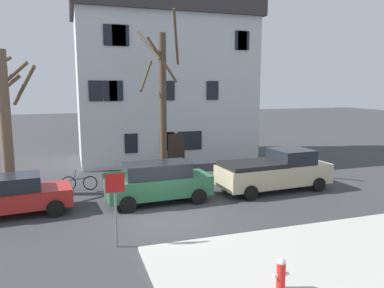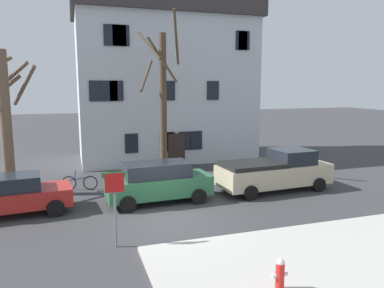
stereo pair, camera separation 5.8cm
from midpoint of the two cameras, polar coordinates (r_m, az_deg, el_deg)
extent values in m
plane|color=#38383A|center=(14.56, -3.61, -11.51)|extent=(120.00, 120.00, 0.00)
cube|color=#B7B5AD|center=(11.35, 26.28, -18.30)|extent=(11.13, 7.65, 0.12)
cube|color=silver|center=(26.27, -4.30, 8.30)|extent=(11.74, 6.04, 9.60)
cube|color=#383333|center=(26.87, -4.46, 21.02)|extent=(12.24, 6.54, 2.24)
cube|color=#2D231E|center=(23.63, -2.55, -0.90)|extent=(1.10, 0.12, 2.10)
cube|color=black|center=(22.96, -9.43, 0.09)|extent=(0.80, 0.08, 1.20)
cube|color=black|center=(23.40, -4.00, 0.36)|extent=(0.80, 0.08, 1.20)
cube|color=black|center=(23.43, -3.72, 0.37)|extent=(0.80, 0.08, 1.20)
cube|color=black|center=(23.71, -1.28, 0.49)|extent=(0.80, 0.08, 1.20)
cube|color=black|center=(23.94, 0.50, 0.57)|extent=(0.80, 0.08, 1.20)
cube|color=black|center=(22.48, -14.70, 7.93)|extent=(0.80, 0.08, 1.20)
cube|color=black|center=(22.55, -12.56, 8.01)|extent=(0.80, 0.08, 1.20)
cube|color=black|center=(22.59, -11.69, 8.04)|extent=(0.80, 0.08, 1.20)
cube|color=black|center=(23.18, -3.74, 8.22)|extent=(0.80, 0.08, 1.20)
cube|color=black|center=(24.08, 3.12, 8.25)|extent=(0.80, 0.08, 1.20)
cube|color=black|center=(22.75, -12.57, 16.10)|extent=(0.80, 0.08, 1.20)
cube|color=black|center=(22.81, -11.28, 16.12)|extent=(0.80, 0.08, 1.20)
cube|color=black|center=(22.83, -10.79, 16.13)|extent=(0.80, 0.08, 1.20)
cube|color=black|center=(25.02, 7.51, 15.56)|extent=(0.80, 0.08, 1.20)
cube|color=black|center=(25.10, 7.87, 15.53)|extent=(0.80, 0.08, 1.20)
cylinder|color=brown|center=(19.04, -26.90, 2.77)|extent=(0.51, 0.51, 6.71)
cylinder|color=brown|center=(19.41, -24.57, 8.16)|extent=(1.35, 1.86, 1.90)
cylinder|color=brown|center=(19.52, -25.80, 9.74)|extent=(1.43, 1.09, 1.15)
cylinder|color=brown|center=(19.71, -27.16, 7.53)|extent=(1.63, 0.37, 1.42)
cylinder|color=#4C3D2D|center=(20.05, -4.59, 5.58)|extent=(0.39, 0.39, 7.84)
cylinder|color=#4C3D2D|center=(20.07, -2.58, 16.07)|extent=(0.75, 1.51, 2.69)
cylinder|color=#4C3D2D|center=(19.56, -6.83, 14.89)|extent=(0.95, 1.77, 1.59)
cylinder|color=#4C3D2D|center=(19.34, -4.72, 12.79)|extent=(1.54, 0.53, 2.31)
cylinder|color=#4C3D2D|center=(20.30, -7.18, 10.45)|extent=(1.06, 1.74, 1.74)
cube|color=#AD231E|center=(16.39, -25.79, -7.59)|extent=(4.44, 2.17, 0.70)
cube|color=#1E232B|center=(16.23, -25.94, -5.41)|extent=(2.11, 1.74, 0.58)
cylinder|color=black|center=(17.33, -20.76, -7.54)|extent=(0.70, 0.28, 0.68)
cylinder|color=black|center=(15.63, -20.40, -9.30)|extent=(0.70, 0.28, 0.68)
cube|color=#2D6B42|center=(16.41, -5.23, -6.44)|extent=(4.62, 1.92, 0.85)
cube|color=#1E232B|center=(16.20, -5.57, -3.97)|extent=(2.89, 1.64, 0.62)
cylinder|color=black|center=(17.75, -1.12, -6.56)|extent=(0.69, 0.25, 0.68)
cylinder|color=black|center=(16.22, 0.94, -8.07)|extent=(0.69, 0.25, 0.68)
cylinder|color=black|center=(17.00, -11.07, -7.44)|extent=(0.69, 0.25, 0.68)
cylinder|color=black|center=(15.39, -9.95, -9.15)|extent=(0.69, 0.25, 0.68)
cube|color=#C6B793|center=(18.64, 12.42, -4.56)|extent=(5.70, 2.38, 0.96)
cube|color=#1E232B|center=(19.04, 15.01, -1.82)|extent=(1.89, 1.91, 0.70)
cube|color=black|center=(17.86, 9.21, -3.14)|extent=(3.02, 2.14, 0.20)
cylinder|color=black|center=(20.63, 15.18, -4.67)|extent=(0.69, 0.26, 0.68)
cylinder|color=black|center=(19.09, 18.86, -5.94)|extent=(0.69, 0.26, 0.68)
cylinder|color=black|center=(18.65, 5.73, -5.84)|extent=(0.69, 0.26, 0.68)
cylinder|color=black|center=(16.93, 8.94, -7.44)|extent=(0.69, 0.26, 0.68)
cylinder|color=red|center=(9.88, 13.38, -19.22)|extent=(0.22, 0.22, 0.68)
sphere|color=silver|center=(9.71, 13.46, -17.34)|extent=(0.21, 0.21, 0.21)
cylinder|color=silver|center=(9.78, 12.54, -19.25)|extent=(0.10, 0.09, 0.09)
cylinder|color=silver|center=(9.94, 14.22, -18.85)|extent=(0.10, 0.09, 0.09)
cylinder|color=slate|center=(12.04, -11.82, -10.04)|extent=(0.07, 0.07, 2.41)
cube|color=red|center=(11.76, -11.95, -5.90)|extent=(0.60, 0.03, 0.60)
cube|color=#1E8C38|center=(11.74, -12.01, -4.67)|extent=(0.76, 0.02, 0.18)
torus|color=black|center=(19.00, -15.51, -5.81)|extent=(0.70, 0.23, 0.71)
torus|color=black|center=(19.24, -18.55, -5.76)|extent=(0.70, 0.23, 0.71)
cylinder|color=#1E4C8C|center=(19.06, -17.07, -5.14)|extent=(0.97, 0.30, 0.19)
cylinder|color=#1E4C8C|center=(19.06, -17.69, -4.47)|extent=(0.10, 0.06, 0.45)
camera|label=1|loc=(0.03, -90.10, -0.02)|focal=34.58mm
camera|label=2|loc=(0.03, 89.90, 0.02)|focal=34.58mm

